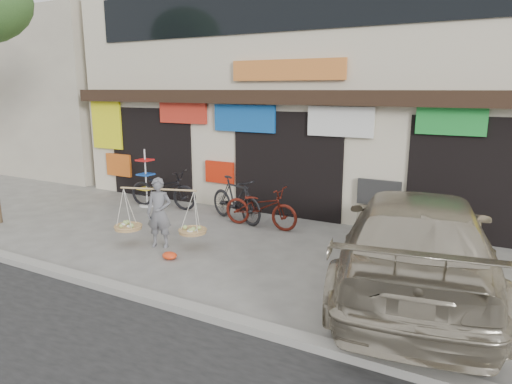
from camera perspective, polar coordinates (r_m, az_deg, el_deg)
The scene contains 11 objects.
ground at distance 9.10m, azimuth -5.71°, elevation -8.24°, with size 70.00×70.00×0.00m, color gray.
kerb at distance 7.65m, azimuth -14.39°, elevation -12.33°, with size 70.00×0.25×0.12m, color gray.
shophouse_block at distance 14.25m, azimuth 9.07°, elevation 13.42°, with size 14.00×6.32×7.00m.
neighbor_west at distance 23.07m, azimuth -24.47°, elevation 11.04°, with size 12.00×7.00×6.00m, color #B0A792.
street_vendor at distance 9.69m, azimuth -11.99°, elevation -2.94°, with size 1.92×1.00×1.48m.
bike_0 at distance 12.90m, azimuth -11.52°, elevation 0.39°, with size 0.72×2.06×1.08m, color black.
bike_1 at distance 11.37m, azimuth -2.52°, elevation -0.92°, with size 0.53×1.87×1.12m, color black.
bike_2 at distance 10.88m, azimuth 0.58°, elevation -1.87°, with size 0.67×1.91×1.01m, color #54170E.
suv at distance 7.92m, azimuth 19.43°, elevation -5.83°, with size 3.23×6.00×1.65m.
display_rack at distance 13.20m, azimuth -13.57°, elevation 1.06°, with size 0.45×0.45×1.62m.
red_bag at distance 9.15m, azimuth -10.75°, elevation -7.81°, with size 0.31×0.25×0.14m, color #EC3E16.
Camera 1 is at (4.84, -6.98, 3.26)m, focal length 32.00 mm.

